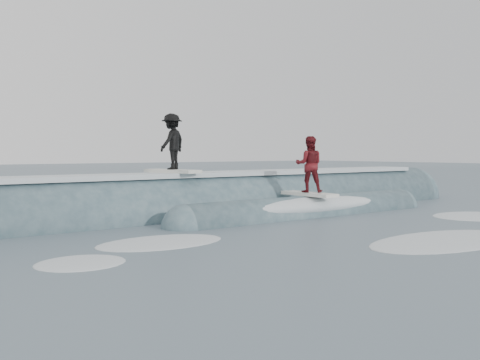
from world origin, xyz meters
TOP-DOWN VIEW (x-y plane):
  - ground at (0.00, 0.00)m, footprint 160.00×160.00m
  - breaking_wave at (0.25, 4.45)m, footprint 22.52×4.04m
  - surfer_black at (-1.78, 4.75)m, footprint 1.24×2.07m
  - surfer_red at (1.75, 2.55)m, footprint 1.06×2.01m
  - whitewater at (1.45, -1.65)m, footprint 14.34×6.40m
  - far_swells at (-0.26, 17.65)m, footprint 40.16×8.65m

SIDE VIEW (x-z plane):
  - ground at x=0.00m, z-range 0.00..0.00m
  - whitewater at x=1.45m, z-range -0.05..0.05m
  - far_swells at x=-0.26m, z-range -0.40..0.40m
  - breaking_wave at x=0.25m, z-range -1.23..1.30m
  - surfer_red at x=1.75m, z-range 0.57..2.39m
  - surfer_black at x=-1.78m, z-range 1.30..3.07m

